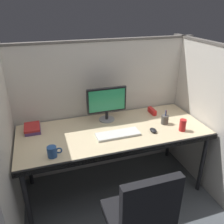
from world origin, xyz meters
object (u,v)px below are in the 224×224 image
(computer_mouse, at_px, (153,130))
(coffee_mug, at_px, (52,152))
(monitor_center, at_px, (106,102))
(book_stack, at_px, (32,128))
(pen_cup, at_px, (165,120))
(desk, at_px, (114,135))
(soda_can, at_px, (183,125))
(red_stapler, at_px, (152,111))
(keyboard_main, at_px, (118,134))

(computer_mouse, xyz_separation_m, coffee_mug, (-0.99, -0.11, 0.03))
(monitor_center, bearing_deg, computer_mouse, -46.52)
(monitor_center, distance_m, computer_mouse, 0.57)
(book_stack, distance_m, coffee_mug, 0.53)
(monitor_center, xyz_separation_m, pen_cup, (0.57, -0.27, -0.17))
(pen_cup, bearing_deg, monitor_center, 154.24)
(desk, xyz_separation_m, pen_cup, (0.56, -0.03, 0.10))
(desk, distance_m, pen_cup, 0.57)
(computer_mouse, distance_m, soda_can, 0.30)
(computer_mouse, relative_size, coffee_mug, 0.76)
(computer_mouse, relative_size, soda_can, 0.79)
(computer_mouse, xyz_separation_m, book_stack, (-1.15, 0.40, 0.01))
(computer_mouse, height_order, red_stapler, red_stapler)
(desk, xyz_separation_m, soda_can, (0.66, -0.21, 0.11))
(computer_mouse, distance_m, book_stack, 1.22)
(coffee_mug, bearing_deg, keyboard_main, 13.89)
(desk, relative_size, computer_mouse, 19.79)
(monitor_center, distance_m, red_stapler, 0.59)
(red_stapler, xyz_separation_m, pen_cup, (0.01, -0.28, 0.02))
(book_stack, relative_size, pen_cup, 1.34)
(pen_cup, bearing_deg, computer_mouse, -148.77)
(keyboard_main, relative_size, pen_cup, 2.69)
(monitor_center, height_order, computer_mouse, monitor_center)
(red_stapler, xyz_separation_m, book_stack, (-1.33, 0.00, -0.00))
(keyboard_main, bearing_deg, desk, 95.03)
(desk, xyz_separation_m, keyboard_main, (0.01, -0.10, 0.06))
(keyboard_main, bearing_deg, red_stapler, 32.57)
(computer_mouse, bearing_deg, red_stapler, 64.84)
(book_stack, xyz_separation_m, soda_can, (1.44, -0.46, 0.03))
(desk, bearing_deg, monitor_center, 90.84)
(desk, height_order, coffee_mug, coffee_mug)
(red_stapler, distance_m, pen_cup, 0.28)
(pen_cup, relative_size, coffee_mug, 1.27)
(keyboard_main, xyz_separation_m, coffee_mug, (-0.64, -0.16, 0.04))
(soda_can, relative_size, coffee_mug, 0.97)
(desk, xyz_separation_m, monitor_center, (-0.00, 0.25, 0.27))
(book_stack, distance_m, pen_cup, 1.37)
(keyboard_main, distance_m, coffee_mug, 0.66)
(monitor_center, relative_size, pen_cup, 2.69)
(computer_mouse, relative_size, red_stapler, 0.64)
(computer_mouse, bearing_deg, keyboard_main, 172.65)
(keyboard_main, xyz_separation_m, book_stack, (-0.79, 0.35, 0.02))
(soda_can, bearing_deg, red_stapler, 102.90)
(book_stack, height_order, soda_can, soda_can)
(soda_can, bearing_deg, computer_mouse, 167.01)
(desk, distance_m, monitor_center, 0.36)
(keyboard_main, bearing_deg, coffee_mug, -166.11)
(soda_can, distance_m, coffee_mug, 1.29)
(computer_mouse, distance_m, red_stapler, 0.43)
(coffee_mug, bearing_deg, book_stack, 107.06)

